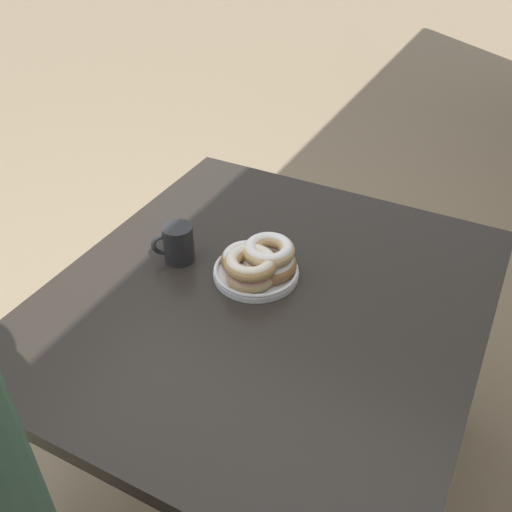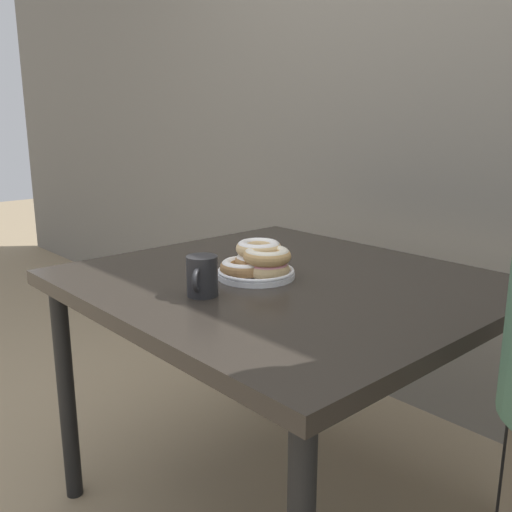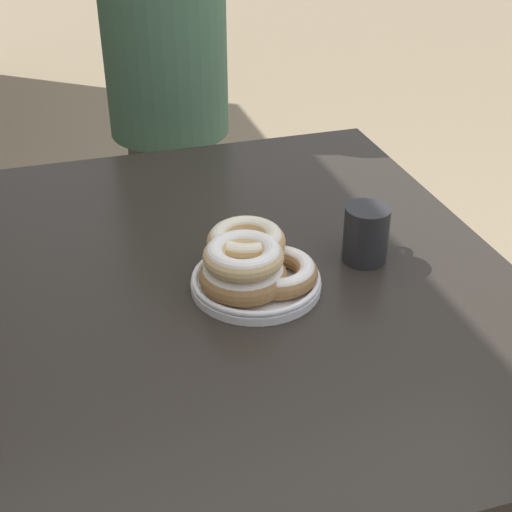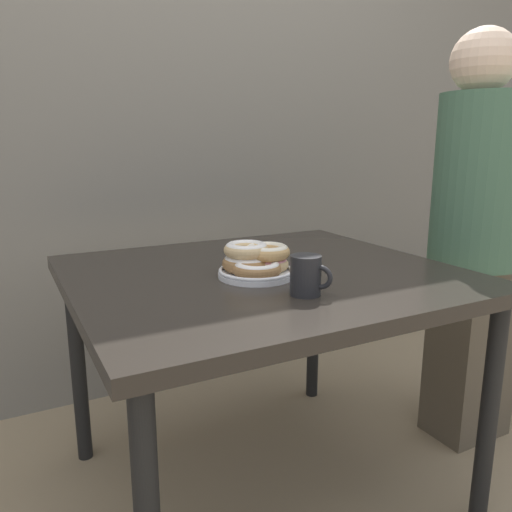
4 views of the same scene
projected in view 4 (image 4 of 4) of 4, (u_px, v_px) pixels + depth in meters
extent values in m
cube|color=slate|center=(165.00, 93.00, 2.09)|extent=(8.00, 0.05, 2.60)
cube|color=#28231E|center=(263.00, 277.00, 1.47)|extent=(1.09, 0.99, 0.04)
cylinder|color=black|center=(488.00, 418.00, 1.40)|extent=(0.05, 0.05, 0.69)
cylinder|color=black|center=(78.00, 367.00, 1.71)|extent=(0.05, 0.05, 0.69)
cylinder|color=black|center=(314.00, 321.00, 2.15)|extent=(0.05, 0.05, 0.69)
cylinder|color=white|center=(256.00, 274.00, 1.39)|extent=(0.21, 0.21, 0.01)
torus|color=white|center=(256.00, 270.00, 1.39)|extent=(0.21, 0.21, 0.01)
torus|color=#D6B27A|center=(267.00, 264.00, 1.41)|extent=(0.16, 0.16, 0.03)
torus|color=pink|center=(267.00, 262.00, 1.41)|extent=(0.15, 0.15, 0.03)
torus|color=#9E7042|center=(247.00, 263.00, 1.40)|extent=(0.17, 0.17, 0.04)
torus|color=white|center=(247.00, 261.00, 1.40)|extent=(0.16, 0.16, 0.03)
torus|color=#9E7042|center=(257.00, 269.00, 1.36)|extent=(0.17, 0.17, 0.03)
torus|color=white|center=(257.00, 267.00, 1.36)|extent=(0.16, 0.16, 0.03)
torus|color=tan|center=(267.00, 252.00, 1.40)|extent=(0.18, 0.18, 0.04)
torus|color=silver|center=(267.00, 250.00, 1.40)|extent=(0.17, 0.17, 0.03)
torus|color=#D6B27A|center=(246.00, 250.00, 1.39)|extent=(0.18, 0.18, 0.04)
torus|color=white|center=(246.00, 248.00, 1.39)|extent=(0.17, 0.17, 0.03)
cylinder|color=#232326|center=(305.00, 275.00, 1.23)|extent=(0.08, 0.08, 0.10)
cylinder|color=#382114|center=(305.00, 258.00, 1.22)|extent=(0.06, 0.06, 0.00)
torus|color=#232326|center=(322.00, 277.00, 1.21)|extent=(0.05, 0.06, 0.06)
cube|color=brown|center=(471.00, 350.00, 1.87)|extent=(0.28, 0.20, 0.67)
cylinder|color=#42664C|center=(480.00, 182.00, 1.72)|extent=(0.31, 0.31, 0.59)
sphere|color=beige|center=(484.00, 61.00, 1.61)|extent=(0.21, 0.21, 0.21)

